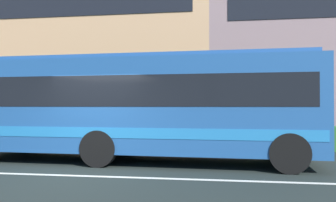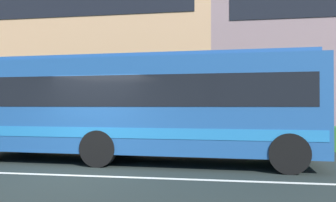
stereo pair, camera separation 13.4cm
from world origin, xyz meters
name	(u,v)px [view 2 (the right image)]	position (x,y,z in m)	size (l,w,h in m)	color
ground_plane	(78,176)	(0.00, 0.00, 0.00)	(160.00, 160.00, 0.00)	#212A27
lane_centre_line	(78,175)	(0.00, 0.00, 0.00)	(60.00, 0.16, 0.01)	silver
hedge_row_far	(189,136)	(2.01, 6.08, 0.44)	(20.29, 1.10, 0.88)	#316929
apartment_block_left	(60,31)	(-7.08, 13.24, 6.46)	(19.67, 8.52, 12.93)	tan
transit_bus	(134,104)	(0.75, 2.37, 1.71)	(10.73, 2.99, 3.10)	#204F8E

